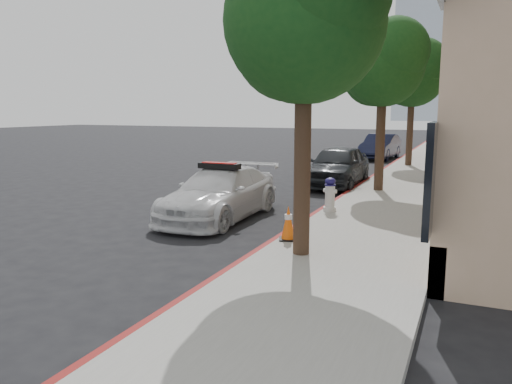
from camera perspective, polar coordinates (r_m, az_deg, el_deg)
The scene contains 12 objects.
ground at distance 12.24m, azimuth -4.83°, elevation -3.69°, with size 120.00×120.00×0.00m, color black.
sidewalk at distance 20.76m, azimuth 17.59°, elevation 1.54°, with size 3.20×50.00×0.15m, color gray.
curb_strip at distance 20.97m, azimuth 13.41°, elevation 1.80°, with size 0.12×50.00×0.15m, color maroon.
tower_right at distance 146.77m, azimuth 25.73°, elevation 16.08°, with size 14.00×14.00×44.00m, color #9EA8B7.
tree_near at distance 9.02m, azimuth 5.72°, elevation 18.96°, with size 2.92×2.82×5.62m.
tree_mid at distance 16.75m, azimuth 14.43°, elevation 13.91°, with size 2.77×2.64×5.43m.
tree_far at distance 24.67m, azimuth 17.54°, elevation 12.77°, with size 3.10×3.00×5.81m.
police_car at distance 12.76m, azimuth -4.17°, elevation -0.15°, with size 1.84×4.48×1.45m.
parked_car_mid at distance 18.37m, azimuth 9.29°, elevation 2.99°, with size 1.76×4.37×1.49m, color black.
parked_car_far at distance 28.98m, azimuth 14.04°, elevation 5.06°, with size 1.47×4.22×1.39m, color black.
fire_hydrant at distance 13.09m, azimuth 8.45°, elevation -0.31°, with size 0.37×0.34×0.88m.
traffic_cone at distance 10.14m, azimuth 3.71°, elevation -3.56°, with size 0.47×0.47×0.70m.
Camera 1 is at (5.69, -10.47, 2.78)m, focal length 35.00 mm.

